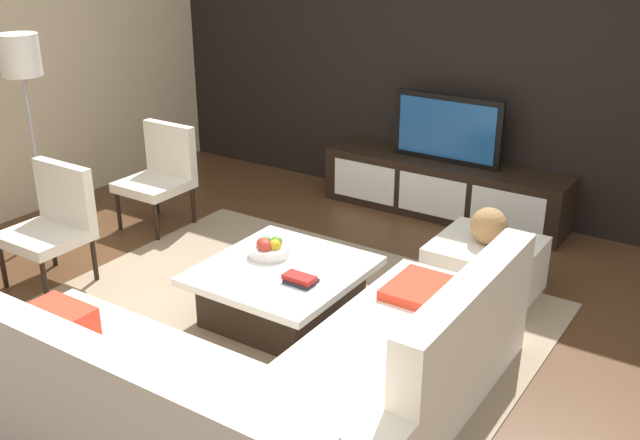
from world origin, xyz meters
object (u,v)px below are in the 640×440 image
(floor_lamp, at_px, (22,70))
(television, at_px, (447,129))
(sectional_couch, at_px, (266,385))
(ottoman, at_px, (485,269))
(fruit_bowl, at_px, (269,248))
(decorative_ball, at_px, (489,226))
(book_stack, at_px, (300,279))
(accent_chair_near, at_px, (54,218))
(media_console, at_px, (443,188))
(coffee_table, at_px, (283,291))
(accent_chair_far, at_px, (161,170))

(floor_lamp, bearing_deg, television, 41.79)
(sectional_couch, distance_m, ottoman, 2.08)
(ottoman, relative_size, fruit_bowl, 2.50)
(sectional_couch, xyz_separation_m, fruit_bowl, (-0.78, 1.07, 0.16))
(decorative_ball, bearing_deg, book_stack, -122.83)
(decorative_ball, bearing_deg, accent_chair_near, -150.91)
(television, distance_m, book_stack, 2.45)
(floor_lamp, xyz_separation_m, fruit_bowl, (2.29, 0.09, -0.97))
(media_console, height_order, television, television)
(floor_lamp, bearing_deg, coffee_table, -0.09)
(accent_chair_near, bearing_deg, fruit_bowl, 21.15)
(coffee_table, height_order, ottoman, ottoman)
(ottoman, bearing_deg, book_stack, -122.83)
(coffee_table, relative_size, fruit_bowl, 3.71)
(fruit_bowl, height_order, book_stack, fruit_bowl)
(media_console, relative_size, television, 2.23)
(television, bearing_deg, floor_lamp, -138.21)
(media_console, distance_m, ottoman, 1.52)
(coffee_table, bearing_deg, decorative_ball, 47.18)
(ottoman, height_order, decorative_ball, decorative_ball)
(ottoman, xyz_separation_m, decorative_ball, (0.00, 0.00, 0.33))
(accent_chair_near, relative_size, ottoman, 1.24)
(accent_chair_near, relative_size, accent_chair_far, 1.00)
(television, xyz_separation_m, floor_lamp, (-2.57, -2.29, 0.61))
(sectional_couch, bearing_deg, accent_chair_far, 144.55)
(coffee_table, distance_m, floor_lamp, 2.74)
(fruit_bowl, height_order, accent_chair_far, accent_chair_far)
(fruit_bowl, bearing_deg, television, 82.79)
(coffee_table, distance_m, ottoman, 1.45)
(television, distance_m, floor_lamp, 3.49)
(sectional_couch, relative_size, floor_lamp, 1.39)
(book_stack, bearing_deg, floor_lamp, 177.41)
(media_console, distance_m, accent_chair_near, 3.29)
(floor_lamp, relative_size, decorative_ball, 6.53)
(sectional_couch, bearing_deg, decorative_ball, 79.41)
(media_console, distance_m, book_stack, 2.42)
(sectional_couch, height_order, floor_lamp, floor_lamp)
(sectional_couch, height_order, fruit_bowl, sectional_couch)
(coffee_table, bearing_deg, accent_chair_near, -165.67)
(floor_lamp, bearing_deg, book_stack, -2.59)
(fruit_bowl, relative_size, decorative_ball, 1.09)
(media_console, relative_size, accent_chair_near, 2.55)
(media_console, xyz_separation_m, television, (0.00, 0.00, 0.55))
(sectional_couch, xyz_separation_m, book_stack, (-0.38, 0.85, 0.14))
(floor_lamp, height_order, book_stack, floor_lamp)
(television, height_order, fruit_bowl, television)
(ottoman, height_order, book_stack, book_stack)
(media_console, bearing_deg, accent_chair_far, -142.07)
(sectional_couch, relative_size, ottoman, 3.35)
(media_console, height_order, decorative_ball, decorative_ball)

